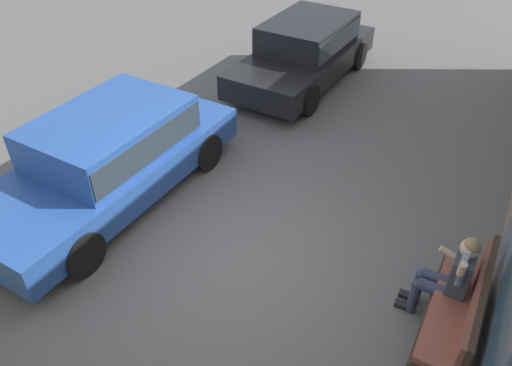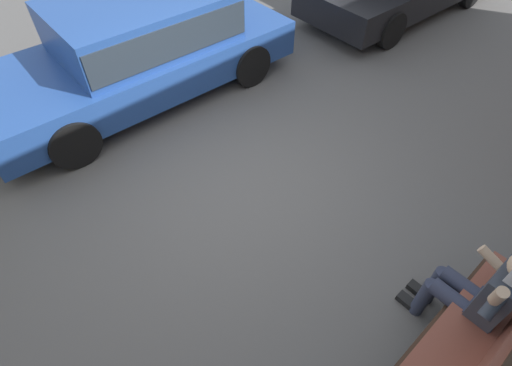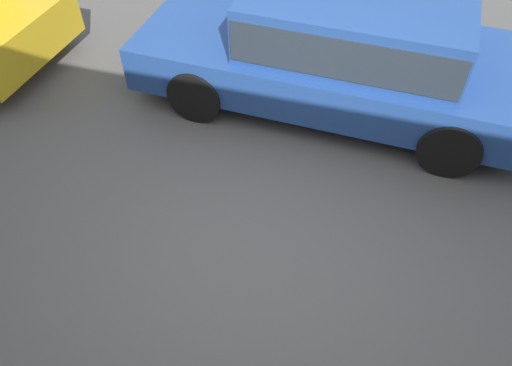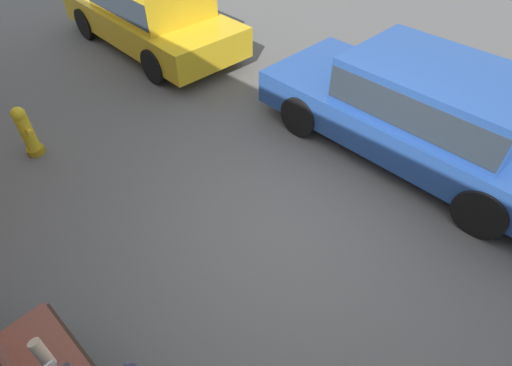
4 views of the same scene
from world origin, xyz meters
name	(u,v)px [view 4 (image 4 of 4)]	position (x,y,z in m)	size (l,w,h in m)	color
ground_plane	(289,233)	(0.00, 0.00, 0.00)	(60.00, 60.00, 0.00)	#565451
parked_car_mid	(425,107)	(-0.31, -2.55, 0.79)	(4.70, 2.08, 1.43)	#23478E
parked_car_far	(150,9)	(5.53, -2.04, 0.82)	(4.56, 2.05, 1.50)	gold
fire_hydrant	(27,132)	(3.85, 1.45, 0.39)	(0.38, 0.26, 0.81)	olive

